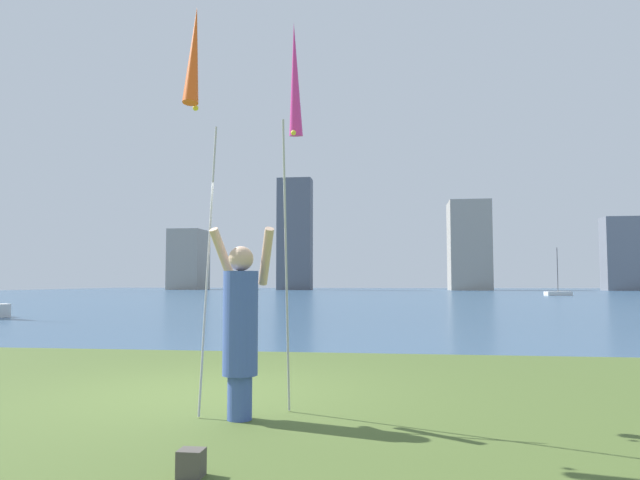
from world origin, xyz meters
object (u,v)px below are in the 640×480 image
person (241,324)px  sailboat_2 (558,293)px  kite_flag_right (295,88)px  kite_flag_left (195,68)px  bag (191,463)px

person → sailboat_2: (17.18, 55.41, -0.69)m
person → kite_flag_right: 2.80m
kite_flag_left → bag: kite_flag_left is taller
sailboat_2 → kite_flag_right: bearing=-107.0°
kite_flag_left → sailboat_2: sailboat_2 is taller
person → kite_flag_left: size_ratio=0.46×
kite_flag_right → bag: 4.34m
person → kite_flag_right: size_ratio=0.45×
kite_flag_right → bag: kite_flag_right is taller
kite_flag_left → bag: size_ratio=21.91×
person → kite_flag_right: (0.43, 0.70, 2.68)m
person → sailboat_2: size_ratio=0.41×
kite_flag_right → bag: (-0.31, -2.47, -3.55)m
person → kite_flag_right: kite_flag_right is taller
kite_flag_left → kite_flag_right: bearing=48.7°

